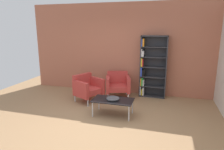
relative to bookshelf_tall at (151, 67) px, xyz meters
The scene contains 7 objects.
ground_plane 2.61m from the bookshelf_tall, 112.45° to the right, with size 8.32×8.32×0.00m, color #9E7751.
brick_back_panel 1.09m from the bookshelf_tall, 167.41° to the left, with size 6.40×0.12×2.90m, color #B2664C.
bookshelf_tall is the anchor object (origin of this frame).
coffee_table_low 1.95m from the bookshelf_tall, 113.77° to the right, with size 1.00×0.56×0.40m.
decorative_bowl 1.93m from the bookshelf_tall, 113.77° to the right, with size 0.32×0.32×0.05m.
armchair_spare_guest 1.16m from the bookshelf_tall, 159.55° to the right, with size 0.87×0.83×0.78m.
armchair_by_bookshelf 2.05m from the bookshelf_tall, 151.46° to the right, with size 0.89×0.92×0.78m.
Camera 1 is at (1.45, -3.92, 2.12)m, focal length 32.15 mm.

